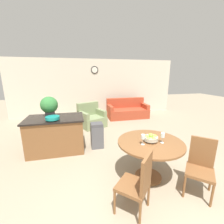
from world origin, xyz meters
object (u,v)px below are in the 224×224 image
Objects in this scene: dining_chair_near_right at (201,165)px; wine_glass_right at (163,136)px; teal_bowl at (53,118)px; potted_plant at (49,106)px; armchair at (91,119)px; dining_chair_near_left at (138,182)px; wine_glass_left at (143,137)px; fruit_bowl at (151,138)px; kitchen_island at (56,134)px; couch at (127,111)px; trash_bin at (97,135)px; dining_table at (150,150)px.

wine_glass_right is at bearing 2.49° from dining_chair_near_right.
potted_plant reaches higher than teal_bowl.
wine_glass_right reaches higher than armchair.
dining_chair_near_left is 0.78m from wine_glass_left.
fruit_bowl reaches higher than kitchen_island.
wine_glass_left is at bearing 14.34° from dining_chair_near_left.
teal_bowl reaches higher than couch.
fruit_bowl is at bearing -40.02° from kitchen_island.
teal_bowl is 1.26m from trash_bin.
potted_plant reaches higher than dining_chair_near_right.
kitchen_island is at bearing 176.55° from trash_bin.
couch is at bearing 79.42° from wine_glass_right.
dining_table is 0.66× the size of couch.
wine_glass_right is 3.60m from armchair.
potted_plant reaches higher than trash_bin.
trash_bin is at bearing -123.56° from couch.
teal_bowl reaches higher than kitchen_island.
trash_bin is (-0.62, 1.59, -0.57)m from wine_glass_left.
dining_chair_near_left and dining_chair_near_right have the same top height.
potted_plant is 0.28× the size of couch.
dining_table is 3.42m from armchair.
wine_glass_right is 0.10× the size of couch.
dining_table is at bearing -61.74° from trash_bin.
dining_chair_near_left is 0.52× the size of couch.
wine_glass_left is (-0.19, -0.08, 0.07)m from fruit_bowl.
dining_table reaches higher than trash_bin.
wine_glass_right is at bearing -3.15° from wine_glass_left.
armchair is at bearing 47.02° from dining_chair_near_left.
couch reaches higher than trash_bin.
fruit_bowl is 0.23× the size of armchair.
dining_chair_near_left is at bearing -109.74° from armchair.
kitchen_island is at bearing 86.74° from teal_bowl.
couch is (2.88, 2.87, -0.68)m from teal_bowl.
dining_table is 1.27× the size of dining_chair_near_right.
wine_glass_left is 0.58× the size of teal_bowl.
dining_table is 3.73× the size of teal_bowl.
wine_glass_left is at bearing -45.29° from potted_plant.
couch is at bearing 56.25° from trash_bin.
wine_glass_right is at bearing -7.63° from dining_chair_near_left.
fruit_bowl is 0.38× the size of trash_bin.
armchair is (-1.77, -0.89, 0.00)m from couch.
couch is (2.87, 2.63, -0.16)m from kitchen_island.
wine_glass_right is at bearing -40.27° from potted_plant.
dining_chair_near_right is at bearing -92.79° from armchair.
wine_glass_right is 0.37× the size of potted_plant.
teal_bowl is at bearing -74.10° from potted_plant.
dining_chair_near_right is 5.01× the size of wine_glass_left.
kitchen_island reaches higher than armchair.
wine_glass_left is (-0.86, 0.44, 0.40)m from dining_chair_near_right.
kitchen_island is at bearing 140.90° from wine_glass_right.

